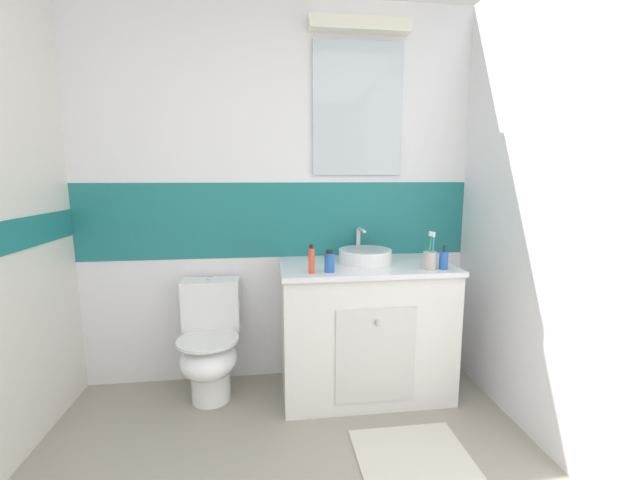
{
  "coord_description": "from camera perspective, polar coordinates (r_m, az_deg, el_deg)",
  "views": [
    {
      "loc": [
        -0.08,
        -0.28,
        1.4
      ],
      "look_at": [
        0.21,
        1.9,
        1.04
      ],
      "focal_mm": 22.43,
      "sensor_mm": 36.0,
      "label": 1
    }
  ],
  "objects": [
    {
      "name": "wall_back_tiled",
      "position": [
        2.73,
        -5.69,
        6.4
      ],
      "size": [
        3.2,
        0.2,
        2.5
      ],
      "color": "white",
      "rests_on": "ground_plane"
    },
    {
      "name": "wall_right_plain",
      "position": [
        2.06,
        36.42,
        3.33
      ],
      "size": [
        0.1,
        3.48,
        2.5
      ],
      "primitive_type": "cube",
      "color": "white",
      "rests_on": "ground_plane"
    },
    {
      "name": "vanity_cabinet",
      "position": [
        2.65,
        6.29,
        -12.35
      ],
      "size": [
        1.07,
        0.6,
        0.85
      ],
      "color": "silver",
      "rests_on": "ground_plane"
    },
    {
      "name": "sink_basin",
      "position": [
        2.56,
        6.44,
        -2.14
      ],
      "size": [
        0.33,
        0.38,
        0.2
      ],
      "color": "white",
      "rests_on": "vanity_cabinet"
    },
    {
      "name": "toilet",
      "position": [
        2.67,
        -15.42,
        -14.19
      ],
      "size": [
        0.37,
        0.5,
        0.75
      ],
      "color": "white",
      "rests_on": "ground_plane"
    },
    {
      "name": "toothbrush_cup",
      "position": [
        2.44,
        15.39,
        -2.68
      ],
      "size": [
        0.08,
        0.08,
        0.22
      ],
      "color": "#B2ADA3",
      "rests_on": "vanity_cabinet"
    },
    {
      "name": "soap_dispenser",
      "position": [
        2.46,
        17.22,
        -2.75
      ],
      "size": [
        0.05,
        0.05,
        0.15
      ],
      "color": "#2659B2",
      "rests_on": "vanity_cabinet"
    },
    {
      "name": "toothpaste_tube_upright",
      "position": [
        2.25,
        -1.21,
        -2.86
      ],
      "size": [
        0.04,
        0.04,
        0.16
      ],
      "color": "#D84C33",
      "rests_on": "vanity_cabinet"
    },
    {
      "name": "lotion_bottle_short",
      "position": [
        2.28,
        1.36,
        -3.12
      ],
      "size": [
        0.06,
        0.06,
        0.13
      ],
      "color": "#2659B2",
      "rests_on": "vanity_cabinet"
    },
    {
      "name": "bath_mat",
      "position": [
        2.34,
        12.92,
        -27.57
      ],
      "size": [
        0.56,
        0.44,
        0.01
      ],
      "primitive_type": "cube",
      "color": "beige",
      "rests_on": "ground_plane"
    }
  ]
}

